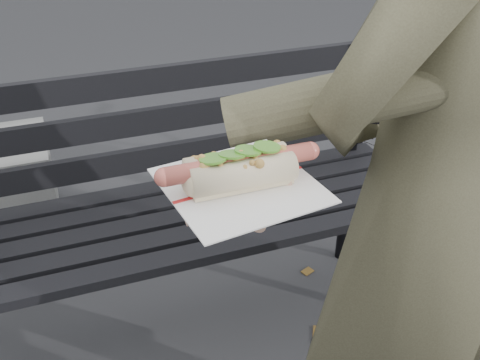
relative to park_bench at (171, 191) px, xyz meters
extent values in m
cylinder|color=black|center=(0.69, -0.24, -0.30)|extent=(0.04, 0.04, 0.45)
cylinder|color=black|center=(0.69, 0.10, -0.30)|extent=(0.04, 0.04, 0.45)
cube|color=black|center=(0.02, -0.25, -0.06)|extent=(1.50, 0.07, 0.03)
cube|color=black|center=(0.02, -0.16, -0.06)|extent=(1.50, 0.07, 0.03)
cube|color=black|center=(0.02, -0.07, -0.06)|extent=(1.50, 0.07, 0.03)
cube|color=black|center=(0.02, 0.02, -0.06)|extent=(1.50, 0.07, 0.03)
cube|color=black|center=(0.02, 0.11, -0.06)|extent=(1.50, 0.07, 0.03)
cube|color=black|center=(0.69, 0.12, 0.15)|extent=(0.04, 0.03, 0.42)
cube|color=black|center=(0.02, 0.14, 0.05)|extent=(1.50, 0.02, 0.08)
cube|color=black|center=(0.02, 0.14, 0.18)|extent=(1.50, 0.02, 0.08)
cube|color=black|center=(0.02, 0.14, 0.31)|extent=(1.50, 0.02, 0.08)
imported|color=#47442F|center=(0.35, -0.70, 0.32)|extent=(0.70, 0.55, 1.70)
cylinder|color=#47442F|center=(0.20, -0.73, 0.59)|extent=(0.51, 0.23, 0.19)
cylinder|color=#D8A384|center=(-0.03, -0.82, 0.52)|extent=(0.09, 0.08, 0.07)
ellipsoid|color=#D8A384|center=(-0.07, -0.83, 0.52)|extent=(0.10, 0.12, 0.03)
cylinder|color=#D8A384|center=(-0.13, -0.86, 0.52)|extent=(0.05, 0.02, 0.02)
cylinder|color=#D8A384|center=(-0.13, -0.84, 0.52)|extent=(0.05, 0.02, 0.02)
cylinder|color=#D8A384|center=(-0.13, -0.82, 0.52)|extent=(0.05, 0.02, 0.02)
cylinder|color=#D8A384|center=(-0.13, -0.80, 0.52)|extent=(0.05, 0.02, 0.02)
cylinder|color=#D8A384|center=(-0.06, -0.88, 0.52)|extent=(0.04, 0.05, 0.02)
cube|color=white|center=(-0.07, -0.83, 0.53)|extent=(0.21, 0.21, 0.00)
cube|color=#B21E1E|center=(-0.07, -0.83, 0.54)|extent=(0.19, 0.03, 0.00)
cylinder|color=#D25F50|center=(-0.07, -0.83, 0.57)|extent=(0.20, 0.03, 0.02)
sphere|color=#D25F50|center=(-0.17, -0.83, 0.57)|extent=(0.03, 0.03, 0.02)
sphere|color=#D25F50|center=(0.03, -0.83, 0.57)|extent=(0.03, 0.03, 0.02)
sphere|color=#9E6B2D|center=(-0.06, -0.85, 0.58)|extent=(0.01, 0.01, 0.01)
sphere|color=#9E6B2D|center=(-0.13, -0.81, 0.58)|extent=(0.01, 0.01, 0.01)
sphere|color=#9E6B2D|center=(-0.12, -0.83, 0.58)|extent=(0.01, 0.01, 0.01)
sphere|color=#9E6B2D|center=(-0.07, -0.83, 0.57)|extent=(0.01, 0.01, 0.01)
sphere|color=#9E6B2D|center=(-0.03, -0.81, 0.58)|extent=(0.01, 0.01, 0.01)
sphere|color=#9E6B2D|center=(-0.13, -0.82, 0.57)|extent=(0.01, 0.01, 0.01)
sphere|color=#9E6B2D|center=(-0.08, -0.85, 0.57)|extent=(0.01, 0.01, 0.01)
sphere|color=#9E6B2D|center=(-0.06, -0.82, 0.57)|extent=(0.01, 0.01, 0.01)
sphere|color=#9E6B2D|center=(-0.07, -0.81, 0.57)|extent=(0.01, 0.01, 0.01)
sphere|color=#9E6B2D|center=(-0.05, -0.82, 0.57)|extent=(0.01, 0.01, 0.01)
sphere|color=#9E6B2D|center=(-0.10, -0.81, 0.58)|extent=(0.01, 0.01, 0.01)
sphere|color=#9E6B2D|center=(-0.06, -0.84, 0.58)|extent=(0.01, 0.01, 0.01)
sphere|color=#9E6B2D|center=(-0.03, -0.82, 0.57)|extent=(0.01, 0.01, 0.01)
sphere|color=#9E6B2D|center=(-0.12, -0.82, 0.58)|extent=(0.01, 0.01, 0.01)
sphere|color=#9E6B2D|center=(-0.10, -0.83, 0.58)|extent=(0.01, 0.01, 0.01)
sphere|color=#9E6B2D|center=(-0.01, -0.81, 0.57)|extent=(0.01, 0.01, 0.01)
sphere|color=#9E6B2D|center=(-0.07, -0.85, 0.58)|extent=(0.01, 0.01, 0.01)
sphere|color=#9E6B2D|center=(-0.12, -0.84, 0.58)|extent=(0.01, 0.01, 0.01)
sphere|color=#9E6B2D|center=(-0.13, -0.81, 0.57)|extent=(0.01, 0.01, 0.01)
sphere|color=#9E6B2D|center=(-0.05, -0.82, 0.57)|extent=(0.01, 0.01, 0.01)
sphere|color=#9E6B2D|center=(-0.12, -0.82, 0.57)|extent=(0.01, 0.01, 0.01)
sphere|color=#9E6B2D|center=(-0.03, -0.83, 0.58)|extent=(0.01, 0.01, 0.01)
sphere|color=#9E6B2D|center=(-0.07, -0.83, 0.58)|extent=(0.01, 0.01, 0.01)
sphere|color=#9E6B2D|center=(-0.05, -0.83, 0.57)|extent=(0.01, 0.01, 0.01)
sphere|color=#9E6B2D|center=(-0.07, -0.83, 0.57)|extent=(0.01, 0.01, 0.01)
sphere|color=#9E6B2D|center=(-0.08, -0.83, 0.58)|extent=(0.01, 0.01, 0.01)
sphere|color=#9E6B2D|center=(-0.02, -0.83, 0.58)|extent=(0.01, 0.01, 0.01)
sphere|color=#9E6B2D|center=(-0.06, -0.83, 0.58)|extent=(0.01, 0.01, 0.01)
sphere|color=#9E6B2D|center=(-0.10, -0.84, 0.58)|extent=(0.01, 0.01, 0.01)
sphere|color=#9E6B2D|center=(-0.04, -0.81, 0.57)|extent=(0.01, 0.01, 0.01)
cylinder|color=#549C2A|center=(-0.11, -0.83, 0.58)|extent=(0.04, 0.04, 0.01)
cylinder|color=#549C2A|center=(-0.08, -0.83, 0.58)|extent=(0.04, 0.04, 0.01)
cylinder|color=#549C2A|center=(-0.06, -0.83, 0.58)|extent=(0.04, 0.04, 0.01)
cylinder|color=#549C2A|center=(-0.04, -0.83, 0.58)|extent=(0.04, 0.04, 0.01)
cube|color=brown|center=(0.99, -0.07, -0.52)|extent=(0.06, 0.08, 0.00)
cube|color=brown|center=(0.91, 0.72, -0.52)|extent=(0.07, 0.08, 0.00)
cube|color=brown|center=(0.29, 1.08, -0.52)|extent=(0.09, 0.10, 0.00)
cube|color=brown|center=(0.52, 0.06, -0.52)|extent=(0.05, 0.05, 0.00)
cube|color=brown|center=(0.27, 0.32, -0.52)|extent=(0.06, 0.04, 0.00)
cube|color=brown|center=(0.42, -0.25, -0.52)|extent=(0.09, 0.10, 0.00)
camera|label=1|loc=(-0.28, -1.42, 0.93)|focal=42.00mm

